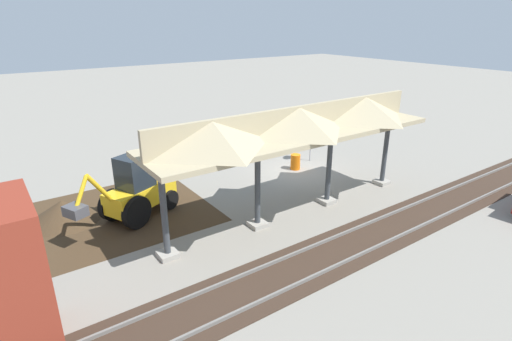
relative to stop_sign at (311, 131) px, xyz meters
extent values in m
plane|color=gray|center=(1.87, 0.90, -1.87)|extent=(120.00, 120.00, 0.00)
cube|color=#42301E|center=(12.57, 0.41, -1.87)|extent=(8.98, 7.00, 0.01)
cube|color=#9E998E|center=(-0.62, 4.97, -1.77)|extent=(0.70, 0.70, 0.20)
cylinder|color=#383D42|center=(-0.62, 4.97, -0.07)|extent=(0.24, 0.24, 3.60)
cube|color=#9E998E|center=(3.44, 4.97, -1.77)|extent=(0.70, 0.70, 0.20)
cylinder|color=#383D42|center=(3.44, 4.97, -0.07)|extent=(0.24, 0.24, 3.60)
cube|color=#9E998E|center=(7.49, 4.97, -1.77)|extent=(0.70, 0.70, 0.20)
cylinder|color=#383D42|center=(7.49, 4.97, -0.07)|extent=(0.24, 0.24, 3.60)
cube|color=#9E998E|center=(11.55, 4.97, -1.77)|extent=(0.70, 0.70, 0.20)
cylinder|color=#383D42|center=(11.55, 4.97, -0.07)|extent=(0.24, 0.24, 3.60)
cube|color=tan|center=(5.47, 4.97, 1.83)|extent=(13.36, 3.20, 0.20)
cube|color=tan|center=(5.47, 4.97, 2.48)|extent=(13.36, 0.20, 1.10)
pyramid|color=tan|center=(1.41, 4.97, 2.48)|extent=(3.65, 3.20, 1.10)
pyramid|color=tan|center=(5.47, 4.97, 2.48)|extent=(3.65, 3.20, 1.10)
pyramid|color=tan|center=(9.52, 4.97, 2.48)|extent=(3.65, 3.20, 1.10)
cube|color=slate|center=(1.87, 7.61, -1.80)|extent=(60.00, 0.08, 0.15)
cube|color=slate|center=(1.87, 9.04, -1.80)|extent=(60.00, 0.08, 0.15)
cube|color=#38281E|center=(1.87, 8.33, -1.86)|extent=(60.00, 2.58, 0.03)
cylinder|color=gray|center=(0.00, 0.00, -0.67)|extent=(0.06, 0.06, 2.40)
cylinder|color=red|center=(0.00, 0.00, 0.34)|extent=(0.65, 0.45, 0.76)
cube|color=yellow|center=(11.08, 1.11, -0.90)|extent=(3.45, 2.50, 0.90)
cube|color=#1E262D|center=(11.26, 1.19, 0.25)|extent=(1.67, 1.60, 1.40)
cube|color=yellow|center=(10.15, 0.69, -0.20)|extent=(1.50, 1.47, 0.50)
cylinder|color=black|center=(12.25, 0.86, -1.17)|extent=(1.40, 0.85, 1.40)
cylinder|color=black|center=(11.66, 2.16, -1.17)|extent=(1.40, 0.85, 1.40)
cylinder|color=black|center=(10.36, 0.07, -1.42)|extent=(0.94, 0.64, 0.90)
cylinder|color=black|center=(9.82, 1.26, -1.42)|extent=(0.94, 0.64, 0.90)
cylinder|color=yellow|center=(12.96, 1.96, 0.20)|extent=(1.04, 0.60, 1.41)
cylinder|color=yellow|center=(13.69, 2.29, 0.27)|extent=(0.81, 0.48, 1.26)
cube|color=#47474C|center=(14.00, 2.43, -0.32)|extent=(0.88, 0.98, 0.40)
cone|color=#42301E|center=(14.06, -0.30, -1.87)|extent=(5.99, 5.99, 1.92)
cylinder|color=orange|center=(1.71, 0.62, -1.42)|extent=(0.56, 0.56, 0.90)
camera|label=1|loc=(16.15, 17.19, 6.35)|focal=28.00mm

